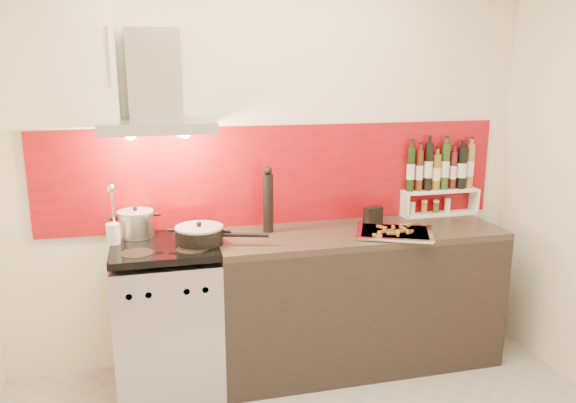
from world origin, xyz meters
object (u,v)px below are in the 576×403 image
object	(u,v)px
counter	(357,297)
stock_pot	(136,224)
saute_pan	(201,235)
pepper_mill	(268,201)
baking_tray	(395,232)
range_stove	(168,318)

from	to	relation	value
counter	stock_pot	world-z (taller)	stock_pot
saute_pan	pepper_mill	xyz separation A→B (m)	(0.43, 0.16, 0.14)
baking_tray	counter	bearing A→B (deg)	140.14
stock_pot	saute_pan	bearing A→B (deg)	-31.35
range_stove	baking_tray	xyz separation A→B (m)	(1.37, -0.14, 0.47)
range_stove	stock_pot	xyz separation A→B (m)	(-0.15, 0.18, 0.55)
saute_pan	stock_pot	bearing A→B (deg)	148.65
saute_pan	baking_tray	bearing A→B (deg)	-4.69
stock_pot	saute_pan	distance (m)	0.42
baking_tray	stock_pot	bearing A→B (deg)	168.31
range_stove	pepper_mill	world-z (taller)	pepper_mill
saute_pan	baking_tray	xyz separation A→B (m)	(1.16, -0.10, -0.04)
stock_pot	range_stove	bearing A→B (deg)	-48.95
range_stove	baking_tray	world-z (taller)	baking_tray
saute_pan	range_stove	bearing A→B (deg)	168.22
stock_pot	saute_pan	world-z (taller)	stock_pot
range_stove	baking_tray	size ratio (longest dim) A/B	1.63
saute_pan	pepper_mill	world-z (taller)	pepper_mill
stock_pot	pepper_mill	xyz separation A→B (m)	(0.79, -0.06, 0.11)
range_stove	counter	bearing A→B (deg)	0.23
range_stove	stock_pot	size ratio (longest dim) A/B	4.25
range_stove	saute_pan	xyz separation A→B (m)	(0.21, -0.04, 0.52)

